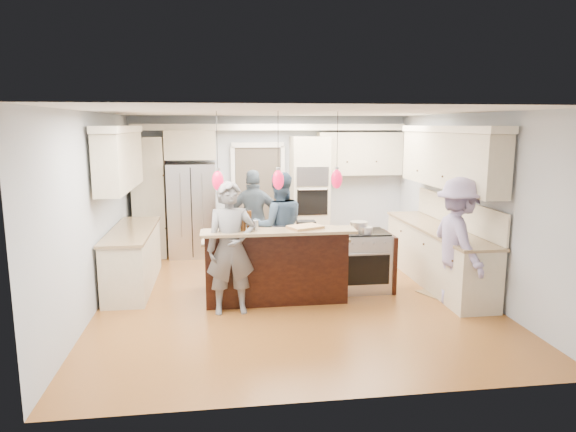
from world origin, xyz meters
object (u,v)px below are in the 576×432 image
Objects in this scene: kitchen_island at (274,263)px; person_far_left at (279,226)px; island_range at (364,261)px; person_bar_end at (231,248)px; refrigerator at (193,210)px.

person_far_left reaches higher than kitchen_island.
person_bar_end is at bearing -160.59° from island_range.
refrigerator is 2.91m from kitchen_island.
island_range is 0.52× the size of person_far_left.
refrigerator reaches higher than person_bar_end.
person_bar_end is (0.65, -3.22, -0.00)m from refrigerator.
refrigerator is 1.01× the size of person_far_left.
island_range is at bearing 16.07° from person_bar_end.
refrigerator reaches higher than kitchen_island.
refrigerator is 3.71m from island_range.
refrigerator is at bearing 137.41° from island_range.
kitchen_island is 0.89m from person_far_left.
kitchen_island is 1.41m from island_range.
refrigerator is 1.00× the size of person_bar_end.
person_bar_end is (-2.06, -0.73, 0.44)m from island_range.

